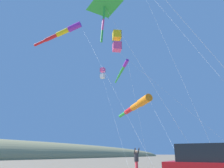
# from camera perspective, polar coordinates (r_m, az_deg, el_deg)

# --- Properties ---
(parked_car) EXTENTS (4.47, 2.44, 1.85)m
(parked_car) POSITION_cam_1_polar(r_m,az_deg,el_deg) (9.69, 27.32, -19.36)
(parked_car) COLOR red
(parked_car) RESTS_ON ground_plane
(person_adult_flyer) EXTENTS (0.70, 0.69, 1.95)m
(person_adult_flyer) POSITION_cam_1_polar(r_m,az_deg,el_deg) (19.51, 6.54, -19.23)
(person_adult_flyer) COLOR #B72833
(person_adult_flyer) RESTS_ON ground_plane
(kite_windsock_checkered_midright) EXTENTS (5.66, 3.13, 11.20)m
(kite_windsock_checkered_midright) POSITION_cam_1_polar(r_m,az_deg,el_deg) (24.09, 2.94, 4.11)
(kite_windsock_checkered_midright) COLOR purple
(kite_windsock_checkered_midright) RESTS_ON ground_plane
(kite_delta_teal_far_right) EXTENTS (6.14, 1.75, 11.02)m
(kite_delta_teal_far_right) POSITION_cam_1_polar(r_m,az_deg,el_deg) (14.59, -1.92, 19.88)
(kite_delta_teal_far_right) COLOR green
(kite_delta_teal_far_right) RESTS_ON ground_plane
(kite_windsock_purple_drifting) EXTENTS (12.25, 12.49, 7.28)m
(kite_windsock_purple_drifting) POSITION_cam_1_polar(r_m,az_deg,el_deg) (23.82, 6.74, -5.64)
(kite_windsock_purple_drifting) COLOR orange
(kite_windsock_purple_drifting) RESTS_ON ground_plane
(kite_box_long_streamer_left) EXTENTS (11.98, 10.69, 16.36)m
(kite_box_long_streamer_left) POSITION_cam_1_polar(r_m,az_deg,el_deg) (38.71, -2.52, 2.94)
(kite_box_long_streamer_left) COLOR #EF4C93
(kite_box_long_streamer_left) RESTS_ON ground_plane
(kite_windsock_green_low_center) EXTENTS (16.96, 5.45, 16.16)m
(kite_windsock_green_low_center) POSITION_cam_1_polar(r_m,az_deg,el_deg) (26.52, -12.77, 13.47)
(kite_windsock_green_low_center) COLOR purple
(kite_windsock_green_low_center) RESTS_ON ground_plane
(kite_box_orange_high_right) EXTENTS (9.55, 4.76, 12.10)m
(kite_box_orange_high_right) POSITION_cam_1_polar(r_m,az_deg,el_deg) (19.61, 1.34, 11.41)
(kite_box_orange_high_right) COLOR yellow
(kite_box_orange_high_right) RESTS_ON ground_plane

